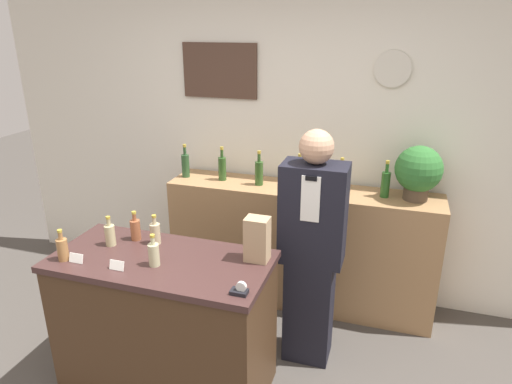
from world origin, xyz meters
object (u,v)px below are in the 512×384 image
at_px(potted_plant, 419,171).
at_px(paper_bag, 257,239).
at_px(tape_dispenser, 240,290).
at_px(shopkeeper, 312,252).

distance_m(potted_plant, paper_bag, 1.41).
xyz_separation_m(paper_bag, tape_dispenser, (0.02, -0.37, -0.11)).
relative_size(potted_plant, tape_dispenser, 4.51).
bearing_deg(paper_bag, tape_dispenser, -86.30).
height_order(shopkeeper, paper_bag, shopkeeper).
relative_size(paper_bag, tape_dispenser, 2.97).
height_order(potted_plant, paper_bag, potted_plant).
relative_size(shopkeeper, paper_bag, 6.17).
bearing_deg(tape_dispenser, shopkeeper, 73.61).
xyz_separation_m(shopkeeper, paper_bag, (-0.25, -0.40, 0.24)).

